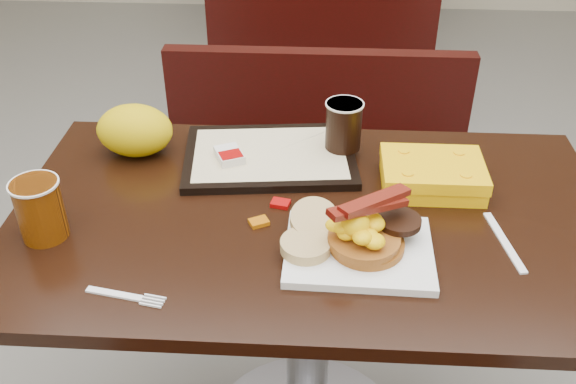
# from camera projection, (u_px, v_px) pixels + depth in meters

# --- Properties ---
(table_near) EXTENTS (1.20, 0.70, 0.75)m
(table_near) POSITION_uv_depth(u_px,v_px,m) (308.00, 343.00, 1.50)
(table_near) COLOR black
(table_near) RESTS_ON floor
(bench_near_n) EXTENTS (1.00, 0.46, 0.72)m
(bench_near_n) POSITION_uv_depth(u_px,v_px,m) (315.00, 182.00, 2.09)
(bench_near_n) COLOR black
(bench_near_n) RESTS_ON floor
(bench_far_s) EXTENTS (1.00, 0.46, 0.72)m
(bench_far_s) POSITION_uv_depth(u_px,v_px,m) (321.00, 43.00, 3.08)
(bench_far_s) COLOR black
(bench_far_s) RESTS_ON floor
(platter) EXTENTS (0.27, 0.21, 0.02)m
(platter) POSITION_uv_depth(u_px,v_px,m) (359.00, 251.00, 1.18)
(platter) COLOR white
(platter) RESTS_ON table_near
(pancake_stack) EXTENTS (0.14, 0.14, 0.03)m
(pancake_stack) POSITION_uv_depth(u_px,v_px,m) (367.00, 241.00, 1.17)
(pancake_stack) COLOR #914418
(pancake_stack) RESTS_ON platter
(sausage_patty) EXTENTS (0.09, 0.09, 0.01)m
(sausage_patty) POSITION_uv_depth(u_px,v_px,m) (399.00, 221.00, 1.19)
(sausage_patty) COLOR black
(sausage_patty) RESTS_ON pancake_stack
(scrambled_eggs) EXTENTS (0.11, 0.10, 0.05)m
(scrambled_eggs) POSITION_uv_depth(u_px,v_px,m) (355.00, 226.00, 1.14)
(scrambled_eggs) COLOR yellow
(scrambled_eggs) RESTS_ON pancake_stack
(bacon_strips) EXTENTS (0.17, 0.15, 0.01)m
(bacon_strips) POSITION_uv_depth(u_px,v_px,m) (368.00, 206.00, 1.14)
(bacon_strips) COLOR #410704
(bacon_strips) RESTS_ON scrambled_eggs
(muffin_bottom) EXTENTS (0.11, 0.11, 0.02)m
(muffin_bottom) POSITION_uv_depth(u_px,v_px,m) (306.00, 246.00, 1.17)
(muffin_bottom) COLOR tan
(muffin_bottom) RESTS_ON platter
(muffin_top) EXTENTS (0.11, 0.11, 0.05)m
(muffin_top) POSITION_uv_depth(u_px,v_px,m) (314.00, 219.00, 1.21)
(muffin_top) COLOR tan
(muffin_top) RESTS_ON platter
(coffee_cup_near) EXTENTS (0.10, 0.10, 0.12)m
(coffee_cup_near) POSITION_uv_depth(u_px,v_px,m) (40.00, 210.00, 1.20)
(coffee_cup_near) COLOR #893D04
(coffee_cup_near) RESTS_ON table_near
(fork) EXTENTS (0.14, 0.05, 0.00)m
(fork) POSITION_uv_depth(u_px,v_px,m) (114.00, 294.00, 1.10)
(fork) COLOR white
(fork) RESTS_ON table_near
(knife) EXTENTS (0.05, 0.18, 0.00)m
(knife) POSITION_uv_depth(u_px,v_px,m) (504.00, 242.00, 1.21)
(knife) COLOR white
(knife) RESTS_ON table_near
(condiment_syrup) EXTENTS (0.04, 0.04, 0.01)m
(condiment_syrup) POSITION_uv_depth(u_px,v_px,m) (259.00, 222.00, 1.26)
(condiment_syrup) COLOR #A65307
(condiment_syrup) RESTS_ON table_near
(condiment_ketchup) EXTENTS (0.04, 0.04, 0.01)m
(condiment_ketchup) POSITION_uv_depth(u_px,v_px,m) (280.00, 203.00, 1.31)
(condiment_ketchup) COLOR #8C0504
(condiment_ketchup) RESTS_ON table_near
(tray) EXTENTS (0.40, 0.31, 0.02)m
(tray) POSITION_uv_depth(u_px,v_px,m) (270.00, 156.00, 1.45)
(tray) COLOR black
(tray) RESTS_ON table_near
(hashbrown_sleeve_left) EXTENTS (0.08, 0.09, 0.02)m
(hashbrown_sleeve_left) POSITION_uv_depth(u_px,v_px,m) (229.00, 155.00, 1.42)
(hashbrown_sleeve_left) COLOR silver
(hashbrown_sleeve_left) RESTS_ON tray
(coffee_cup_far) EXTENTS (0.09, 0.09, 0.11)m
(coffee_cup_far) POSITION_uv_depth(u_px,v_px,m) (344.00, 125.00, 1.44)
(coffee_cup_far) COLOR black
(coffee_cup_far) RESTS_ON tray
(clamshell) EXTENTS (0.21, 0.16, 0.06)m
(clamshell) POSITION_uv_depth(u_px,v_px,m) (432.00, 175.00, 1.36)
(clamshell) COLOR #F5B104
(clamshell) RESTS_ON table_near
(paper_bag) EXTENTS (0.18, 0.14, 0.12)m
(paper_bag) POSITION_uv_depth(u_px,v_px,m) (135.00, 130.00, 1.45)
(paper_bag) COLOR #D2B707
(paper_bag) RESTS_ON table_near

